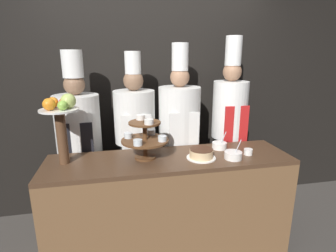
{
  "coord_description": "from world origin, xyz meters",
  "views": [
    {
      "loc": [
        -0.43,
        -1.73,
        1.74
      ],
      "look_at": [
        0.0,
        0.38,
        1.16
      ],
      "focal_mm": 28.0,
      "sensor_mm": 36.0,
      "label": 1
    }
  ],
  "objects_px": {
    "serving_bowl_far": "(219,146)",
    "chef_right": "(229,124)",
    "serving_bowl_near": "(233,155)",
    "chef_left": "(79,140)",
    "tiered_stand": "(145,137)",
    "fruit_pedestal": "(61,116)",
    "chef_center_right": "(179,131)",
    "cup_white": "(248,152)",
    "chef_center_left": "(135,136)",
    "cake_round": "(201,154)"
  },
  "relations": [
    {
      "from": "chef_left",
      "to": "chef_right",
      "type": "bearing_deg",
      "value": 0.0
    },
    {
      "from": "serving_bowl_far",
      "to": "chef_center_left",
      "type": "height_order",
      "value": "chef_center_left"
    },
    {
      "from": "serving_bowl_near",
      "to": "chef_center_left",
      "type": "distance_m",
      "value": 0.99
    },
    {
      "from": "fruit_pedestal",
      "to": "chef_right",
      "type": "xyz_separation_m",
      "value": [
        1.59,
        0.45,
        -0.26
      ]
    },
    {
      "from": "chef_center_right",
      "to": "cup_white",
      "type": "bearing_deg",
      "value": -50.19
    },
    {
      "from": "chef_right",
      "to": "cake_round",
      "type": "bearing_deg",
      "value": -131.31
    },
    {
      "from": "fruit_pedestal",
      "to": "serving_bowl_near",
      "type": "xyz_separation_m",
      "value": [
        1.35,
        -0.18,
        -0.35
      ]
    },
    {
      "from": "cake_round",
      "to": "chef_right",
      "type": "relative_size",
      "value": 0.13
    },
    {
      "from": "serving_bowl_near",
      "to": "cup_white",
      "type": "bearing_deg",
      "value": 19.71
    },
    {
      "from": "chef_left",
      "to": "cup_white",
      "type": "bearing_deg",
      "value": -21.25
    },
    {
      "from": "chef_center_right",
      "to": "chef_right",
      "type": "relative_size",
      "value": 0.96
    },
    {
      "from": "serving_bowl_near",
      "to": "chef_right",
      "type": "bearing_deg",
      "value": 69.19
    },
    {
      "from": "serving_bowl_far",
      "to": "chef_right",
      "type": "height_order",
      "value": "chef_right"
    },
    {
      "from": "cake_round",
      "to": "cup_white",
      "type": "bearing_deg",
      "value": -0.69
    },
    {
      "from": "fruit_pedestal",
      "to": "serving_bowl_far",
      "type": "relative_size",
      "value": 3.47
    },
    {
      "from": "serving_bowl_far",
      "to": "chef_right",
      "type": "bearing_deg",
      "value": 55.62
    },
    {
      "from": "chef_left",
      "to": "chef_right",
      "type": "height_order",
      "value": "chef_right"
    },
    {
      "from": "cake_round",
      "to": "chef_center_right",
      "type": "bearing_deg",
      "value": 95.12
    },
    {
      "from": "serving_bowl_near",
      "to": "chef_right",
      "type": "distance_m",
      "value": 0.68
    },
    {
      "from": "cup_white",
      "to": "serving_bowl_far",
      "type": "relative_size",
      "value": 0.46
    },
    {
      "from": "chef_center_left",
      "to": "chef_center_right",
      "type": "height_order",
      "value": "chef_center_right"
    },
    {
      "from": "tiered_stand",
      "to": "serving_bowl_far",
      "type": "bearing_deg",
      "value": 7.54
    },
    {
      "from": "cake_round",
      "to": "chef_right",
      "type": "distance_m",
      "value": 0.76
    },
    {
      "from": "serving_bowl_near",
      "to": "chef_center_right",
      "type": "height_order",
      "value": "chef_center_right"
    },
    {
      "from": "cup_white",
      "to": "chef_center_right",
      "type": "height_order",
      "value": "chef_center_right"
    },
    {
      "from": "chef_right",
      "to": "chef_center_right",
      "type": "bearing_deg",
      "value": -180.0
    },
    {
      "from": "cake_round",
      "to": "serving_bowl_near",
      "type": "bearing_deg",
      "value": -14.22
    },
    {
      "from": "serving_bowl_near",
      "to": "chef_right",
      "type": "height_order",
      "value": "chef_right"
    },
    {
      "from": "chef_center_left",
      "to": "fruit_pedestal",
      "type": "bearing_deg",
      "value": -142.94
    },
    {
      "from": "fruit_pedestal",
      "to": "cake_round",
      "type": "bearing_deg",
      "value": -6.17
    },
    {
      "from": "fruit_pedestal",
      "to": "chef_left",
      "type": "distance_m",
      "value": 0.56
    },
    {
      "from": "tiered_stand",
      "to": "serving_bowl_far",
      "type": "distance_m",
      "value": 0.72
    },
    {
      "from": "fruit_pedestal",
      "to": "cake_round",
      "type": "height_order",
      "value": "fruit_pedestal"
    },
    {
      "from": "cake_round",
      "to": "cup_white",
      "type": "distance_m",
      "value": 0.42
    },
    {
      "from": "fruit_pedestal",
      "to": "chef_center_right",
      "type": "relative_size",
      "value": 0.3
    },
    {
      "from": "chef_left",
      "to": "fruit_pedestal",
      "type": "bearing_deg",
      "value": -96.95
    },
    {
      "from": "chef_center_left",
      "to": "chef_center_right",
      "type": "relative_size",
      "value": 0.96
    },
    {
      "from": "tiered_stand",
      "to": "fruit_pedestal",
      "type": "relative_size",
      "value": 0.7
    },
    {
      "from": "cake_round",
      "to": "serving_bowl_far",
      "type": "distance_m",
      "value": 0.3
    },
    {
      "from": "tiered_stand",
      "to": "fruit_pedestal",
      "type": "xyz_separation_m",
      "value": [
        -0.64,
        0.02,
        0.2
      ]
    },
    {
      "from": "chef_center_left",
      "to": "chef_right",
      "type": "bearing_deg",
      "value": -0.0
    },
    {
      "from": "serving_bowl_far",
      "to": "chef_left",
      "type": "relative_size",
      "value": 0.09
    },
    {
      "from": "tiered_stand",
      "to": "fruit_pedestal",
      "type": "height_order",
      "value": "fruit_pedestal"
    },
    {
      "from": "serving_bowl_near",
      "to": "chef_left",
      "type": "height_order",
      "value": "chef_left"
    },
    {
      "from": "fruit_pedestal",
      "to": "cup_white",
      "type": "height_order",
      "value": "fruit_pedestal"
    },
    {
      "from": "cake_round",
      "to": "chef_center_left",
      "type": "height_order",
      "value": "chef_center_left"
    },
    {
      "from": "tiered_stand",
      "to": "cake_round",
      "type": "xyz_separation_m",
      "value": [
        0.46,
        -0.1,
        -0.15
      ]
    },
    {
      "from": "chef_center_right",
      "to": "chef_left",
      "type": "bearing_deg",
      "value": -180.0
    },
    {
      "from": "chef_center_right",
      "to": "chef_right",
      "type": "xyz_separation_m",
      "value": [
        0.55,
        0.0,
        0.05
      ]
    },
    {
      "from": "serving_bowl_near",
      "to": "chef_left",
      "type": "relative_size",
      "value": 0.09
    }
  ]
}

